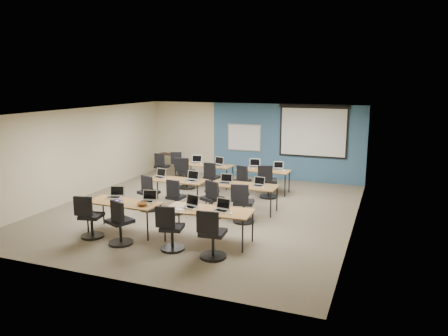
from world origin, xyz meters
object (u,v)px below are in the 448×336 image
at_px(laptop_1, 148,199).
at_px(laptop_8, 196,161).
at_px(training_table_back_left, 208,166).
at_px(laptop_3, 222,208).
at_px(laptop_7, 259,184).
at_px(laptop_4, 160,175).
at_px(whiteboard, 244,138).
at_px(task_chair_2, 170,232).
at_px(projector_screen, 313,129).
at_px(spare_chair_b, 161,169).
at_px(task_chair_10, 242,183).
at_px(training_table_front_right, 209,212).
at_px(task_chair_1, 120,226).
at_px(training_table_front_left, 124,204).
at_px(task_chair_4, 148,196).
at_px(training_table_mid_right, 243,186).
at_px(training_table_back_right, 263,171).
at_px(task_chair_3, 212,238).
at_px(task_chair_0, 90,220).
at_px(task_chair_5, 175,200).
at_px(spare_chair_a, 179,167).
at_px(task_chair_11, 268,184).
at_px(task_chair_9, 211,180).
at_px(laptop_9, 218,163).
at_px(training_table_mid_left, 176,181).
at_px(laptop_6, 225,181).
at_px(task_chair_7, 243,207).
at_px(laptop_5, 192,178).
at_px(laptop_2, 191,204).
at_px(utility_table, 169,157).
at_px(laptop_10, 254,165).
at_px(task_chair_8, 185,176).
at_px(task_chair_6, 212,202).
at_px(laptop_11, 278,167).
at_px(laptop_0, 115,195).

relative_size(laptop_1, laptop_8, 0.99).
height_order(training_table_back_left, laptop_3, laptop_3).
bearing_deg(laptop_7, laptop_4, -171.83).
bearing_deg(whiteboard, task_chair_2, -83.35).
distance_m(projector_screen, spare_chair_b, 5.52).
relative_size(laptop_7, task_chair_10, 0.32).
xyz_separation_m(training_table_front_right, task_chair_1, (-1.72, -0.87, -0.27)).
xyz_separation_m(training_table_front_left, task_chair_4, (-0.35, 1.69, -0.27)).
bearing_deg(task_chair_2, spare_chair_b, 108.06).
bearing_deg(training_table_mid_right, spare_chair_b, 147.13).
relative_size(task_chair_2, laptop_3, 2.92).
bearing_deg(laptop_7, whiteboard, 120.78).
relative_size(training_table_mid_right, task_chair_2, 1.86).
height_order(training_table_back_right, task_chair_3, task_chair_3).
relative_size(task_chair_0, task_chair_5, 1.05).
bearing_deg(spare_chair_a, projector_screen, -8.27).
height_order(whiteboard, task_chair_11, whiteboard).
distance_m(training_table_front_right, task_chair_9, 4.36).
height_order(laptop_9, task_chair_11, task_chair_11).
height_order(training_table_mid_left, laptop_9, laptop_9).
bearing_deg(laptop_3, training_table_front_right, -160.76).
xyz_separation_m(training_table_mid_right, laptop_9, (-1.67, 2.33, 0.11)).
bearing_deg(training_table_front_right, training_table_back_right, 88.44).
distance_m(training_table_mid_right, laptop_6, 0.54).
distance_m(task_chair_7, spare_chair_b, 5.55).
bearing_deg(laptop_6, task_chair_0, -129.55).
bearing_deg(training_table_back_left, task_chair_9, -56.50).
bearing_deg(laptop_5, spare_chair_b, 140.78).
xyz_separation_m(training_table_mid_right, laptop_6, (-0.53, 0.03, 0.11)).
bearing_deg(laptop_2, task_chair_3, -31.64).
xyz_separation_m(whiteboard, training_table_back_left, (-0.65, -1.83, -0.77)).
bearing_deg(laptop_4, laptop_9, 80.91).
bearing_deg(utility_table, task_chair_3, -52.29).
bearing_deg(training_table_mid_left, laptop_10, 58.73).
bearing_deg(task_chair_5, laptop_4, 141.35).
bearing_deg(task_chair_8, task_chair_4, -101.56).
height_order(laptop_4, task_chair_6, task_chair_6).
bearing_deg(laptop_3, training_table_mid_right, 106.47).
relative_size(task_chair_3, task_chair_11, 1.00).
xyz_separation_m(task_chair_3, task_chair_10, (-1.01, 4.87, -0.03)).
xyz_separation_m(training_table_front_left, task_chair_2, (1.56, -0.63, -0.28)).
xyz_separation_m(task_chair_1, laptop_11, (2.04, 5.73, 0.37)).
xyz_separation_m(task_chair_3, task_chair_8, (-3.04, 5.02, 0.01)).
height_order(laptop_4, spare_chair_b, laptop_4).
bearing_deg(task_chair_2, laptop_9, 89.11).
xyz_separation_m(training_table_mid_right, task_chair_1, (-1.69, -3.34, -0.26)).
xyz_separation_m(task_chair_6, utility_table, (-3.69, 4.57, 0.22)).
xyz_separation_m(task_chair_2, task_chair_6, (-0.05, 2.34, 0.01)).
height_order(laptop_7, task_chair_10, laptop_7).
height_order(laptop_0, laptop_4, laptop_0).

